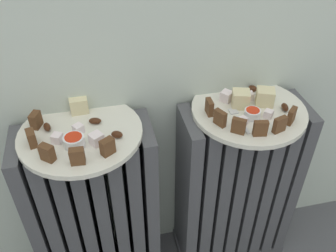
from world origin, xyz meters
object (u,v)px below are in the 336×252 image
(radiator_right, at_px, (235,189))
(plate_right, at_px, (249,110))
(jam_bowl_left, at_px, (74,141))
(plate_left, at_px, (81,133))
(radiator_left, at_px, (96,214))
(jam_bowl_right, at_px, (252,113))
(fork, at_px, (238,118))

(radiator_right, xyz_separation_m, plate_right, (-0.00, 0.00, 0.29))
(jam_bowl_left, bearing_deg, plate_left, 74.30)
(radiator_left, distance_m, plate_left, 0.29)
(radiator_left, distance_m, plate_right, 0.50)
(jam_bowl_left, distance_m, jam_bowl_right, 0.41)
(plate_right, distance_m, jam_bowl_left, 0.42)
(plate_right, xyz_separation_m, fork, (-0.04, -0.03, 0.01))
(plate_left, bearing_deg, radiator_right, 0.00)
(plate_right, distance_m, fork, 0.05)
(plate_left, bearing_deg, jam_bowl_right, -5.10)
(radiator_left, height_order, fork, fork)
(fork, bearing_deg, radiator_left, 174.55)
(plate_right, relative_size, fork, 2.81)
(radiator_right, distance_m, fork, 0.30)
(radiator_right, height_order, plate_right, plate_right)
(plate_left, distance_m, jam_bowl_right, 0.40)
(radiator_right, xyz_separation_m, fork, (-0.04, -0.03, 0.30))
(radiator_right, bearing_deg, jam_bowl_right, -102.39)
(plate_right, distance_m, jam_bowl_right, 0.04)
(plate_left, relative_size, fork, 2.81)
(radiator_left, bearing_deg, fork, -5.45)
(plate_right, height_order, jam_bowl_left, jam_bowl_left)
(fork, bearing_deg, radiator_right, 40.17)
(jam_bowl_right, xyz_separation_m, fork, (-0.03, 0.00, -0.01))
(jam_bowl_left, xyz_separation_m, jam_bowl_right, (0.41, 0.01, -0.00))
(plate_left, bearing_deg, radiator_left, 180.00)
(jam_bowl_left, bearing_deg, radiator_right, 6.28)
(radiator_left, xyz_separation_m, plate_right, (0.41, 0.00, 0.29))
(radiator_left, height_order, jam_bowl_right, jam_bowl_right)
(radiator_right, distance_m, plate_left, 0.50)
(jam_bowl_left, height_order, jam_bowl_right, jam_bowl_left)
(radiator_right, bearing_deg, fork, -139.83)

